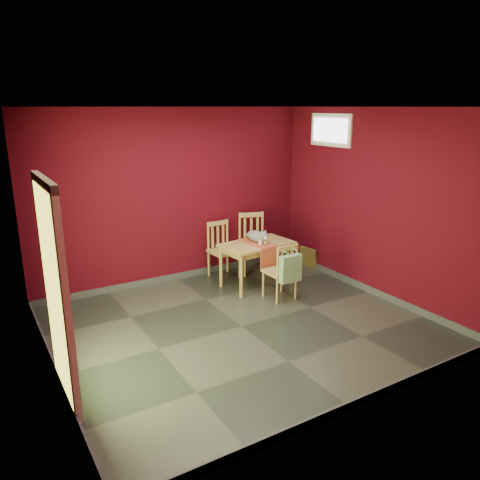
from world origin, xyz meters
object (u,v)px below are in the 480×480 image
dining_table (257,248)px  chair_far_right (253,242)px  tote_bag (291,268)px  cat (256,234)px  chair_near (281,271)px  chair_far_left (222,249)px  picture_frame (309,257)px

dining_table → chair_far_right: (0.30, 0.57, -0.09)m
chair_far_right → tote_bag: 1.45m
chair_far_right → cat: chair_far_right is taller
chair_near → tote_bag: 0.23m
dining_table → chair_far_right: chair_far_right is taller
chair_near → chair_far_left: bearing=102.1°
dining_table → picture_frame: 1.33m
dining_table → tote_bag: (0.01, -0.85, -0.07)m
chair_far_left → picture_frame: chair_far_left is taller
picture_frame → chair_far_right: bearing=160.0°
dining_table → chair_near: 0.66m
chair_near → dining_table: bearing=90.6°
chair_far_right → chair_near: size_ratio=1.18×
chair_far_left → chair_near: chair_far_left is taller
dining_table → chair_near: chair_near is taller
chair_near → cat: bearing=87.0°
tote_bag → cat: (0.03, 0.93, 0.27)m
cat → picture_frame: size_ratio=1.26×
dining_table → tote_bag: tote_bag is taller
dining_table → tote_bag: size_ratio=2.51×
dining_table → picture_frame: bearing=10.8°
dining_table → chair_far_left: bearing=113.0°
chair_near → tote_bag: chair_near is taller
dining_table → tote_bag: bearing=-89.3°
dining_table → chair_far_left: (-0.26, 0.62, -0.13)m
chair_far_left → cat: 0.70m
chair_far_right → picture_frame: bearing=-20.0°
dining_table → tote_bag: 0.85m
chair_near → tote_bag: size_ratio=1.84×
cat → picture_frame: bearing=-10.5°
chair_far_left → cat: bearing=-60.1°
chair_far_left → cat: (0.31, -0.53, 0.33)m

